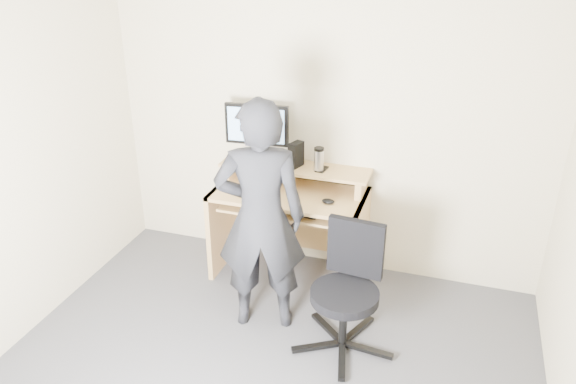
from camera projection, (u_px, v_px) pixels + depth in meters
The scene contains 12 objects.
back_wall at pixel (325, 122), 4.38m from camera, with size 3.50×0.02×2.50m, color beige.
desk at pixel (292, 211), 4.55m from camera, with size 1.20×0.60×0.91m.
monitor at pixel (257, 128), 4.40m from camera, with size 0.51×0.14×0.48m.
external_drive at pixel (296, 155), 4.41m from camera, with size 0.07×0.13×0.20m, color black.
travel_mug at pixel (319, 161), 4.34m from camera, with size 0.08×0.08×0.17m, color #ACADB1.
smartphone at pixel (322, 169), 4.39m from camera, with size 0.07×0.13×0.01m, color black.
charger at pixel (266, 165), 4.44m from camera, with size 0.04×0.04×0.04m, color black.
headphones at pixel (287, 161), 4.53m from camera, with size 0.16×0.16×0.02m, color silver.
keyboard at pixel (292, 208), 4.34m from camera, with size 0.46×0.18×0.03m, color black.
mouse at pixel (328, 201), 4.20m from camera, with size 0.10×0.06×0.04m, color black.
office_chair at pixel (348, 284), 3.74m from camera, with size 0.68×0.69×0.87m.
person at pixel (261, 218), 3.80m from camera, with size 0.62×0.41×1.69m, color black.
Camera 1 is at (1.01, -2.33, 2.64)m, focal length 35.00 mm.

